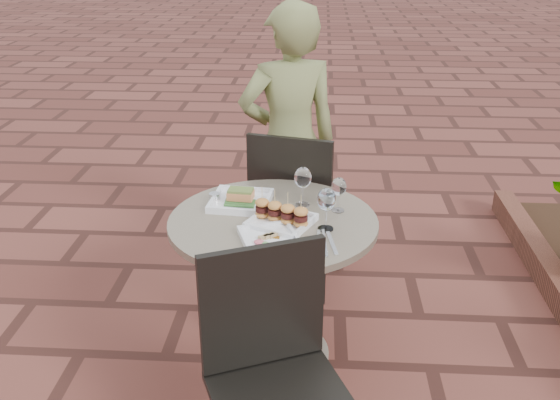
# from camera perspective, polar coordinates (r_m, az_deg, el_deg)

# --- Properties ---
(ground) EXTENTS (60.00, 60.00, 0.00)m
(ground) POSITION_cam_1_polar(r_m,az_deg,el_deg) (3.04, -2.48, -14.46)
(ground) COLOR brown
(ground) RESTS_ON ground
(cafe_table) EXTENTS (0.90, 0.90, 0.73)m
(cafe_table) POSITION_cam_1_polar(r_m,az_deg,el_deg) (2.79, -0.62, -6.31)
(cafe_table) COLOR gray
(cafe_table) RESTS_ON ground
(chair_far) EXTENTS (0.53, 0.53, 0.93)m
(chair_far) POSITION_cam_1_polar(r_m,az_deg,el_deg) (3.29, 1.35, -0.00)
(chair_far) COLOR black
(chair_far) RESTS_ON ground
(chair_near) EXTENTS (0.58, 0.58, 0.93)m
(chair_near) POSITION_cam_1_polar(r_m,az_deg,el_deg) (2.16, -0.64, -14.42)
(chair_near) COLOR black
(chair_near) RESTS_ON ground
(diner) EXTENTS (0.65, 0.53, 1.54)m
(diner) POSITION_cam_1_polar(r_m,az_deg,el_deg) (3.47, 0.83, 5.19)
(diner) COLOR olive
(diner) RESTS_ON ground
(plate_salmon) EXTENTS (0.28, 0.28, 0.07)m
(plate_salmon) POSITION_cam_1_polar(r_m,az_deg,el_deg) (2.81, -3.61, 0.02)
(plate_salmon) COLOR white
(plate_salmon) RESTS_ON cafe_table
(plate_sliders) EXTENTS (0.32, 0.32, 0.15)m
(plate_sliders) POSITION_cam_1_polar(r_m,az_deg,el_deg) (2.61, 0.11, -1.51)
(plate_sliders) COLOR white
(plate_sliders) RESTS_ON cafe_table
(plate_tuna) EXTENTS (0.28, 0.28, 0.03)m
(plate_tuna) POSITION_cam_1_polar(r_m,az_deg,el_deg) (2.49, -1.04, -3.41)
(plate_tuna) COLOR white
(plate_tuna) RESTS_ON cafe_table
(wine_glass_right) EXTENTS (0.08, 0.08, 0.18)m
(wine_glass_right) POSITION_cam_1_polar(r_m,az_deg,el_deg) (2.54, 4.27, -0.05)
(wine_glass_right) COLOR white
(wine_glass_right) RESTS_ON cafe_table
(wine_glass_mid) EXTENTS (0.08, 0.08, 0.18)m
(wine_glass_mid) POSITION_cam_1_polar(r_m,az_deg,el_deg) (2.75, 2.10, 1.98)
(wine_glass_mid) COLOR white
(wine_glass_mid) RESTS_ON cafe_table
(wine_glass_far) EXTENTS (0.07, 0.07, 0.16)m
(wine_glass_far) POSITION_cam_1_polar(r_m,az_deg,el_deg) (2.71, 5.40, 1.14)
(wine_glass_far) COLOR white
(wine_glass_far) RESTS_ON cafe_table
(steel_ramekin) EXTENTS (0.06, 0.06, 0.04)m
(steel_ramekin) POSITION_cam_1_polar(r_m,az_deg,el_deg) (2.85, -5.99, 0.25)
(steel_ramekin) COLOR silver
(steel_ramekin) RESTS_ON cafe_table
(cutlery_set) EXTENTS (0.13, 0.24, 0.00)m
(cutlery_set) POSITION_cam_1_polar(r_m,az_deg,el_deg) (2.48, 4.12, -3.93)
(cutlery_set) COLOR silver
(cutlery_set) RESTS_ON cafe_table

